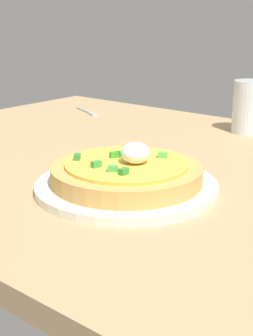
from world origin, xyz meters
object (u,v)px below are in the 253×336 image
at_px(cup_far, 250,110).
at_px(plate, 126,186).
at_px(fork, 88,112).
at_px(pizza, 127,172).

bearing_deg(cup_far, plate, -86.79).
distance_m(cup_far, fork, 0.39).
xyz_separation_m(cup_far, fork, (-0.38, -0.06, -0.04)).
height_order(plate, pizza, pizza).
bearing_deg(fork, cup_far, 31.90).
relative_size(plate, pizza, 1.22).
relative_size(cup_far, fork, 1.03).
relative_size(pizza, fork, 2.05).
relative_size(plate, cup_far, 2.41).
bearing_deg(plate, cup_far, 93.21).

